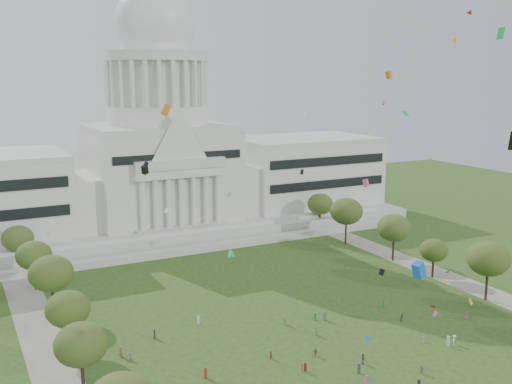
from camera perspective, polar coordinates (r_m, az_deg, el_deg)
ground at (r=106.77m, az=11.66°, el=-16.96°), size 400.00×400.00×0.00m
capitol at (r=197.67m, az=-9.17°, el=2.87°), size 160.00×64.50×91.30m
path_left at (r=114.60m, az=-18.89°, el=-15.30°), size 8.00×160.00×0.04m
path_right at (r=157.41m, az=18.53°, el=-8.00°), size 8.00×160.00×0.04m
row_tree_l_2 at (r=100.02m, az=-16.34°, el=-13.76°), size 8.42×8.42×11.97m
row_tree_r_2 at (r=143.80m, az=21.27°, el=-5.94°), size 9.55×9.55×13.58m
row_tree_l_3 at (r=115.42m, az=-17.49°, el=-10.59°), size 8.12×8.12×11.55m
row_tree_r_3 at (r=155.88m, az=16.58°, el=-5.35°), size 7.01×7.01×9.98m
row_tree_l_4 at (r=132.32m, az=-18.93°, el=-7.35°), size 9.29×9.29×13.21m
row_tree_r_4 at (r=166.63m, az=13.02°, el=-3.34°), size 9.19×9.19×13.06m
row_tree_l_5 at (r=150.14m, az=-20.41°, el=-5.68°), size 8.33×8.33×11.85m
row_tree_r_5 at (r=181.09m, az=8.61°, el=-1.83°), size 9.82×9.82×13.96m
row_tree_l_6 at (r=167.45m, az=-21.75°, el=-4.14°), size 8.19×8.19×11.64m
row_tree_r_6 at (r=197.16m, az=6.14°, el=-1.15°), size 8.42×8.42×11.97m
person_0 at (r=133.98m, az=19.37°, el=-11.04°), size 0.97×0.94×1.68m
person_2 at (r=129.48m, az=13.74°, el=-11.54°), size 0.85×0.69×1.52m
person_3 at (r=109.37m, az=15.49°, el=-15.97°), size 0.68×1.10×1.59m
person_4 at (r=110.46m, az=10.14°, el=-15.36°), size 0.97×1.25×1.89m
person_5 at (r=112.01m, az=5.69°, el=-14.94°), size 1.39×1.43×1.54m
person_8 at (r=110.62m, az=1.39°, el=-15.25°), size 0.78×0.53×1.50m
person_9 at (r=121.56m, az=18.37°, el=-13.22°), size 1.40×1.20×1.93m
person_10 at (r=121.13m, az=15.65°, el=-13.26°), size 0.70×0.96×1.47m
distant_crowd at (r=110.99m, az=1.88°, el=-15.09°), size 61.53×41.24×1.95m
kite_swarm at (r=101.99m, az=10.79°, el=-1.65°), size 92.70×103.82×57.65m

